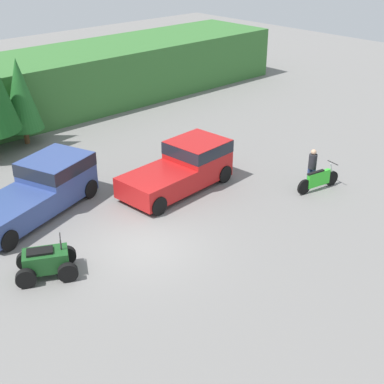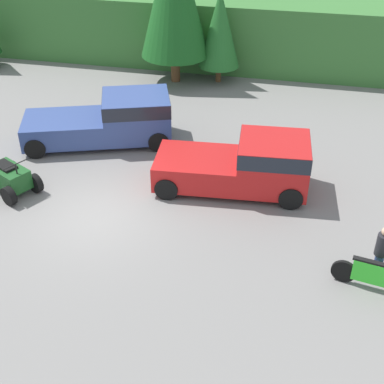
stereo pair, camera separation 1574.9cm
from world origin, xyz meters
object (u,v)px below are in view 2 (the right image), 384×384
object	(u,v)px
pickup_truck_second	(112,118)
quad_atv	(10,178)
pickup_truck_red	(247,163)
rider_person	(381,252)
dirt_bike	(376,276)

from	to	relation	value
pickup_truck_second	quad_atv	world-z (taller)	pickup_truck_second
pickup_truck_red	rider_person	xyz separation A→B (m)	(4.10, -3.78, -0.05)
rider_person	pickup_truck_red	bearing A→B (deg)	131.03
dirt_bike	rider_person	distance (m)	0.65
pickup_truck_red	dirt_bike	distance (m)	5.85
pickup_truck_second	dirt_bike	distance (m)	11.66
pickup_truck_second	rider_person	xyz separation A→B (m)	(9.72, -6.09, -0.05)
pickup_truck_red	pickup_truck_second	world-z (taller)	same
pickup_truck_red	dirt_bike	world-z (taller)	pickup_truck_red
pickup_truck_second	dirt_bike	size ratio (longest dim) A/B	2.66
pickup_truck_red	quad_atv	bearing A→B (deg)	-170.74
dirt_bike	quad_atv	xyz separation A→B (m)	(-11.83, 2.30, 0.04)
pickup_truck_second	dirt_bike	world-z (taller)	pickup_truck_second
pickup_truck_red	dirt_bike	size ratio (longest dim) A/B	2.31
pickup_truck_red	rider_person	world-z (taller)	pickup_truck_red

